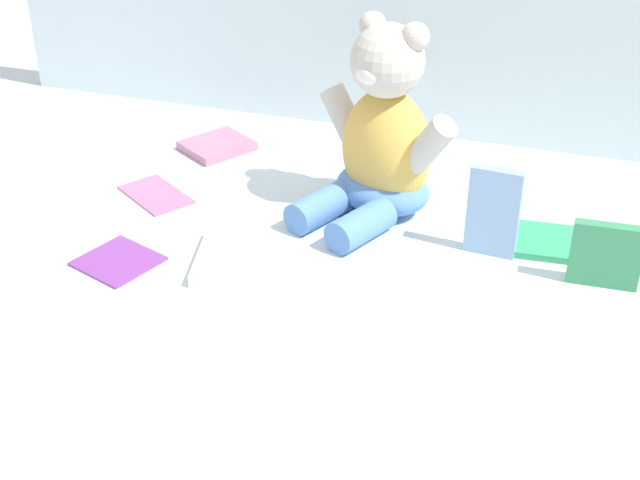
{
  "coord_description": "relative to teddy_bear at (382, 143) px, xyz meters",
  "views": [
    {
      "loc": [
        0.3,
        -1.02,
        0.67
      ],
      "look_at": [
        0.01,
        -0.1,
        0.1
      ],
      "focal_mm": 49.6,
      "sensor_mm": 36.0,
      "label": 1
    }
  ],
  "objects": [
    {
      "name": "teddy_bear",
      "position": [
        0.0,
        0.0,
        0.0
      ],
      "size": [
        0.25,
        0.26,
        0.3
      ],
      "rotation": [
        0.0,
        0.0,
        -0.43
      ],
      "color": "#E5B24C",
      "rests_on": "ground_plane"
    },
    {
      "name": "ground_plane",
      "position": [
        -0.01,
        -0.18,
        -0.11
      ],
      "size": [
        3.2,
        3.2,
        0.0
      ],
      "primitive_type": "plane",
      "color": "silver"
    },
    {
      "name": "book_case_2",
      "position": [
        -0.32,
        -0.27,
        -0.11
      ],
      "size": [
        0.13,
        0.13,
        0.01
      ],
      "primitive_type": "cube",
      "rotation": [
        0.0,
        0.0,
        4.37
      ],
      "color": "#833A94",
      "rests_on": "ground_plane"
    },
    {
      "name": "book_case_3",
      "position": [
        0.34,
        -0.12,
        -0.07
      ],
      "size": [
        0.09,
        0.02,
        0.09
      ],
      "primitive_type": "cube",
      "rotation": [
        0.01,
        0.0,
        0.04
      ],
      "color": "#388C58",
      "rests_on": "ground_plane"
    },
    {
      "name": "book_case_1",
      "position": [
        -0.36,
        -0.07,
        -0.11
      ],
      "size": [
        0.15,
        0.13,
        0.01
      ],
      "primitive_type": "cube",
      "rotation": [
        0.0,
        0.0,
        4.12
      ],
      "color": "#BD6595",
      "rests_on": "ground_plane"
    },
    {
      "name": "book_case_5",
      "position": [
        0.18,
        -0.08,
        -0.05
      ],
      "size": [
        0.08,
        0.03,
        0.13
      ],
      "primitive_type": "cube",
      "rotation": [
        -0.01,
        0.0,
        -0.08
      ],
      "color": "#89ABD3",
      "rests_on": "ground_plane"
    },
    {
      "name": "book_case_4",
      "position": [
        -0.33,
        0.12,
        -0.11
      ],
      "size": [
        0.14,
        0.15,
        0.02
      ],
      "primitive_type": "cube",
      "rotation": [
        0.0,
        0.0,
        2.58
      ],
      "color": "#AC6C8C",
      "rests_on": "ground_plane"
    },
    {
      "name": "book_case_6",
      "position": [
        -0.17,
        -0.23,
        -0.1
      ],
      "size": [
        0.1,
        0.15,
        0.02
      ],
      "primitive_type": "cube",
      "rotation": [
        0.0,
        0.0,
        0.22
      ],
      "color": "white",
      "rests_on": "ground_plane"
    },
    {
      "name": "book_case_0",
      "position": [
        0.28,
        -0.03,
        -0.11
      ],
      "size": [
        0.14,
        0.11,
        0.01
      ],
      "primitive_type": "cube",
      "rotation": [
        0.0,
        0.0,
        4.78
      ],
      "color": "#33A066",
      "rests_on": "ground_plane"
    }
  ]
}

